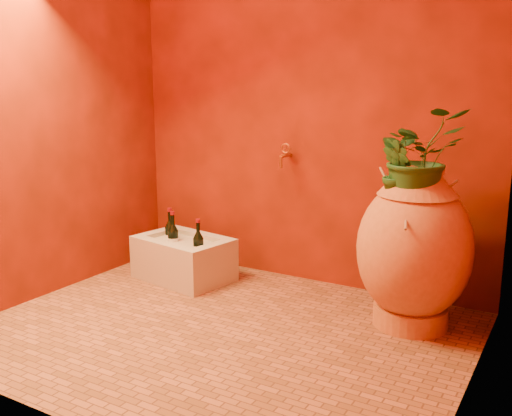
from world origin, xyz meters
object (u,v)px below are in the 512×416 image
Objects in this scene: amphora at (414,248)px; wine_bottle_b at (170,236)px; wine_bottle_c at (198,248)px; wall_tap at (285,154)px; wine_bottle_a at (173,240)px; stone_basin at (184,259)px.

wine_bottle_b is (-1.67, 0.02, -0.17)m from amphora.
amphora is 2.97× the size of wine_bottle_c.
amphora is 1.09m from wall_tap.
wall_tap is at bearing 45.84° from wine_bottle_c.
stone_basin is at bearing 13.76° from wine_bottle_a.
stone_basin is at bearing -16.23° from wine_bottle_b.
amphora is at bearing -18.71° from wall_tap.
wine_bottle_b is 1.97× the size of wall_tap.
wine_bottle_a is 0.99× the size of wine_bottle_b.
wall_tap reaches higher than wine_bottle_b.
wine_bottle_b is at bearing -157.50° from wall_tap.
amphora is 5.59× the size of wall_tap.
amphora is 1.68m from wine_bottle_b.
wall_tap is (0.65, 0.36, 0.58)m from wine_bottle_a.
stone_basin is at bearing -179.30° from amphora.
stone_basin is 0.15m from wine_bottle_a.
wall_tap is at bearing 22.50° from wine_bottle_b.
wine_bottle_a is 1.04× the size of wine_bottle_c.
wall_tap reaches higher than wine_bottle_c.
wine_bottle_b is 0.34m from wine_bottle_c.
stone_basin is 0.23m from wine_bottle_c.
wine_bottle_c is (0.25, -0.06, -0.00)m from wine_bottle_a.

